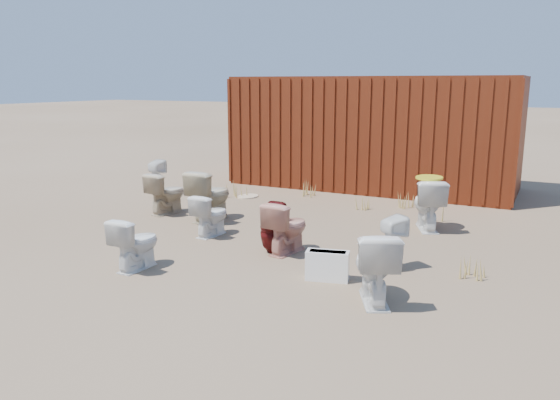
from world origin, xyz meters
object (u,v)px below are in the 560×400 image
at_px(toilet_front_maroon, 272,228).
at_px(toilet_back_a, 156,178).
at_px(toilet_front_c, 136,243).
at_px(shipping_container, 374,132).
at_px(loose_tank, 327,266).
at_px(toilet_back_beige_right, 210,195).
at_px(toilet_back_e, 391,243).
at_px(toilet_front_pink, 287,227).
at_px(toilet_back_beige_left, 166,193).
at_px(toilet_front_a, 211,215).
at_px(toilet_front_e, 375,266).
at_px(toilet_back_yellowlid, 428,204).

height_order(toilet_front_maroon, toilet_back_a, toilet_back_a).
xyz_separation_m(toilet_front_c, toilet_back_a, (-2.69, 3.66, 0.03)).
relative_size(shipping_container, toilet_front_maroon, 8.73).
xyz_separation_m(toilet_front_maroon, loose_tank, (1.08, -0.64, -0.17)).
distance_m(toilet_back_beige_right, toilet_back_e, 3.55).
height_order(toilet_front_pink, toilet_back_beige_left, toilet_back_beige_left).
xyz_separation_m(toilet_front_a, toilet_front_pink, (1.40, -0.24, 0.04)).
bearing_deg(toilet_front_c, toilet_front_maroon, -129.68).
height_order(toilet_back_a, toilet_back_beige_left, toilet_back_beige_left).
bearing_deg(toilet_back_a, toilet_front_maroon, 151.16).
relative_size(toilet_front_e, loose_tank, 1.58).
distance_m(shipping_container, toilet_front_c, 6.87).
xyz_separation_m(toilet_front_pink, toilet_front_e, (1.57, -1.11, 0.04)).
xyz_separation_m(toilet_front_a, toilet_front_c, (0.02, -1.68, 0.01)).
relative_size(toilet_front_e, toilet_back_yellowlid, 0.97).
distance_m(toilet_front_c, loose_tank, 2.38).
height_order(toilet_front_c, toilet_front_e, toilet_front_e).
bearing_deg(toilet_front_c, toilet_front_e, -171.93).
bearing_deg(toilet_back_beige_right, toilet_front_a, 127.91).
height_order(toilet_back_beige_right, toilet_back_yellowlid, toilet_back_beige_right).
relative_size(toilet_back_a, loose_tank, 1.46).
bearing_deg(toilet_back_a, toilet_back_beige_left, 137.62).
xyz_separation_m(toilet_back_a, loose_tank, (4.96, -2.95, -0.19)).
xyz_separation_m(toilet_front_pink, toilet_front_c, (-1.37, -1.44, -0.03)).
xyz_separation_m(toilet_back_e, loose_tank, (-0.56, -0.70, -0.17)).
distance_m(toilet_front_c, toilet_back_a, 4.54).
height_order(toilet_front_pink, toilet_back_yellowlid, toilet_back_yellowlid).
bearing_deg(loose_tank, toilet_back_yellowlid, 65.11).
relative_size(toilet_back_beige_left, toilet_back_yellowlid, 0.90).
relative_size(toilet_back_beige_left, toilet_back_e, 1.08).
xyz_separation_m(toilet_front_a, toilet_back_beige_right, (-0.54, 0.78, 0.11)).
bearing_deg(toilet_back_a, shipping_container, -137.40).
xyz_separation_m(shipping_container, loose_tank, (1.36, -6.05, -1.02)).
bearing_deg(toilet_front_e, toilet_back_beige_left, -52.33).
bearing_deg(toilet_front_a, loose_tank, 162.07).
relative_size(toilet_back_a, toilet_back_e, 1.07).
distance_m(toilet_front_a, toilet_front_pink, 1.42).
relative_size(toilet_back_yellowlid, toilet_back_e, 1.20).
bearing_deg(toilet_front_c, toilet_back_beige_right, -75.50).
relative_size(toilet_front_c, toilet_front_e, 0.84).
distance_m(toilet_front_pink, toilet_front_maroon, 0.20).
xyz_separation_m(toilet_front_pink, loose_tank, (0.89, -0.73, -0.18)).
xyz_separation_m(toilet_front_maroon, toilet_back_beige_right, (-1.75, 1.11, 0.08)).
height_order(shipping_container, toilet_front_e, shipping_container).
bearing_deg(toilet_front_a, toilet_front_e, 160.66).
xyz_separation_m(toilet_front_pink, toilet_back_e, (1.45, -0.04, -0.02)).
height_order(toilet_front_c, toilet_back_beige_left, toilet_back_beige_left).
bearing_deg(toilet_front_a, toilet_back_e, 179.53).
height_order(toilet_front_pink, toilet_back_a, toilet_back_a).
bearing_deg(toilet_front_c, toilet_front_pink, -131.95).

